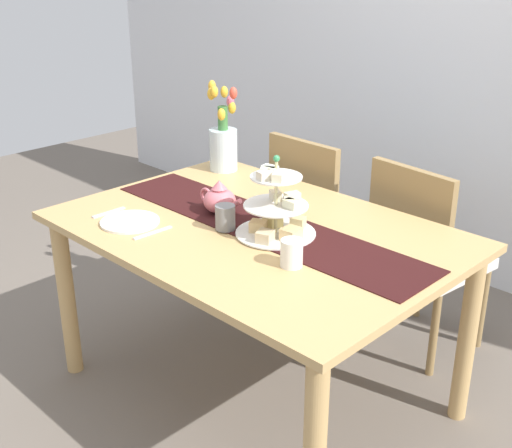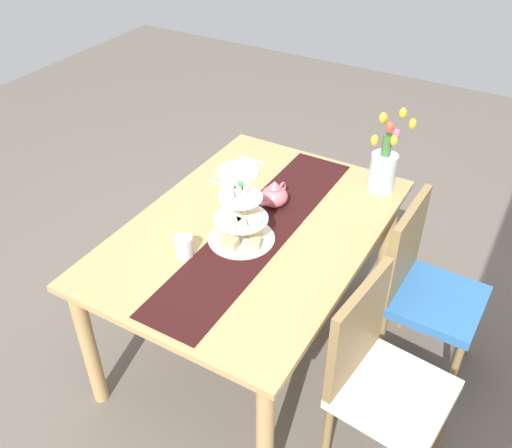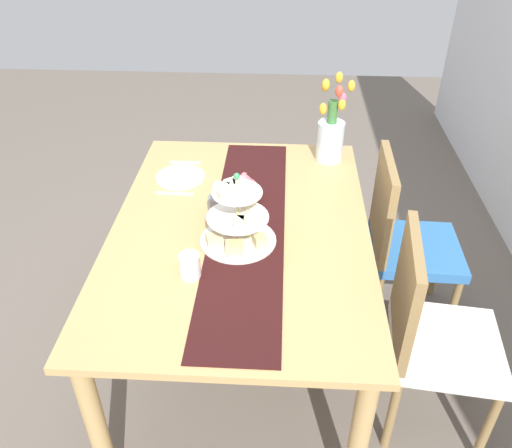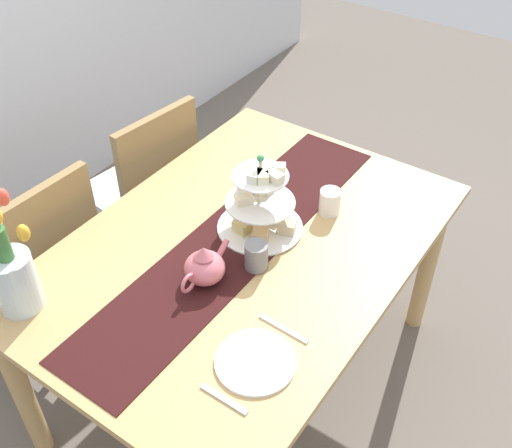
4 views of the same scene
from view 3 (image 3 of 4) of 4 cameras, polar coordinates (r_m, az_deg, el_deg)
ground_plane at (r=2.66m, az=-1.42°, el=-13.69°), size 8.00×8.00×0.00m
dining_table at (r=2.21m, az=-1.67°, el=-2.43°), size 1.52×1.05×0.76m
chair_left at (r=2.61m, az=15.66°, el=-1.41°), size 0.43×0.43×0.91m
chair_right at (r=2.17m, az=18.37°, el=-10.96°), size 0.46×0.46×0.91m
table_runner at (r=2.14m, az=-0.90°, el=-0.25°), size 1.45×0.30×0.00m
tiered_cake_stand at (r=2.00m, az=-2.03°, el=0.15°), size 0.30×0.30×0.30m
teapot at (r=2.29m, az=-1.32°, el=3.94°), size 0.24×0.13×0.14m
tulip_vase at (r=2.60m, az=8.15°, el=9.75°), size 0.19×0.17×0.41m
dinner_plate_left at (r=2.50m, az=-8.22°, el=5.09°), size 0.23×0.23×0.01m
fork_left at (r=2.63m, az=-7.66°, el=6.65°), size 0.02×0.15×0.01m
knife_left at (r=2.38m, az=-8.82°, el=3.30°), size 0.02×0.17×0.01m
mug_grey at (r=2.18m, az=-4.21°, el=1.91°), size 0.08×0.08×0.09m
mug_white_text at (r=1.89m, az=-7.20°, el=-4.54°), size 0.08×0.08×0.09m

